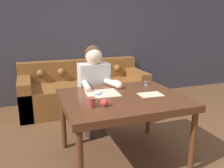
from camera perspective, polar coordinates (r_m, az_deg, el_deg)
ground_plane at (r=2.73m, az=5.44°, el=-17.84°), size 16.00×16.00×0.00m
wall_back at (r=4.51m, az=-7.10°, el=12.62°), size 8.00×0.06×2.60m
dining_table at (r=2.47m, az=2.57°, el=-4.54°), size 1.24×1.03×0.72m
couch at (r=4.20m, az=-6.81°, el=-1.55°), size 2.14×0.91×0.79m
person at (r=3.03m, az=-4.28°, el=-1.79°), size 0.45×0.56×1.19m
pattern_paper_main at (r=2.54m, az=-2.34°, el=-2.28°), size 0.36×0.32×0.00m
pattern_paper_offcut at (r=2.54m, az=9.27°, el=-2.51°), size 0.26×0.19×0.00m
scissors at (r=2.54m, az=-2.74°, el=-2.31°), size 0.22×0.19×0.01m
mug at (r=2.15m, az=-4.97°, el=-4.44°), size 0.11×0.08×0.09m
thread_spool at (r=2.91m, az=8.27°, el=0.23°), size 0.04×0.04×0.05m
pin_cushion at (r=2.16m, az=-1.81°, el=-4.60°), size 0.07×0.07×0.07m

